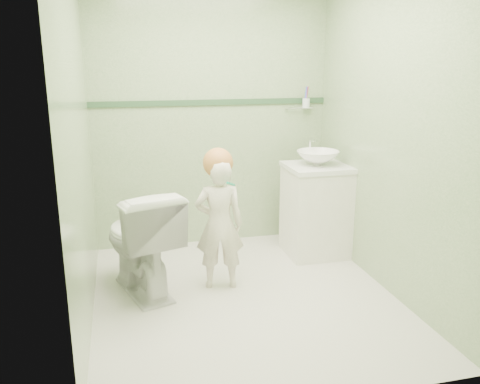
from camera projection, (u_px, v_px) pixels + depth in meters
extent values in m
plane|color=beige|center=(245.00, 297.00, 3.72)|extent=(2.50, 2.50, 0.00)
cube|color=#89AA79|center=(212.00, 119.00, 4.58)|extent=(2.20, 0.04, 2.40)
cube|color=#89AA79|center=(314.00, 180.00, 2.23)|extent=(2.20, 0.04, 2.40)
cube|color=#89AA79|center=(79.00, 145.00, 3.15)|extent=(0.04, 2.50, 2.40)
cube|color=#89AA79|center=(389.00, 133.00, 3.66)|extent=(0.04, 2.50, 2.40)
cube|color=#2D4F31|center=(212.00, 102.00, 4.53)|extent=(2.20, 0.02, 0.05)
cube|color=white|center=(316.00, 211.00, 4.46)|extent=(0.52, 0.50, 0.80)
cube|color=white|center=(317.00, 167.00, 4.36)|extent=(0.54, 0.52, 0.04)
imported|color=white|center=(318.00, 158.00, 4.34)|extent=(0.37, 0.37, 0.13)
cylinder|color=silver|center=(310.00, 148.00, 4.51)|extent=(0.03, 0.03, 0.18)
cylinder|color=silver|center=(312.00, 140.00, 4.44)|extent=(0.02, 0.12, 0.02)
cylinder|color=silver|center=(299.00, 108.00, 4.71)|extent=(0.26, 0.02, 0.02)
cylinder|color=silver|center=(306.00, 103.00, 4.69)|extent=(0.07, 0.07, 0.09)
cylinder|color=purple|center=(306.00, 96.00, 4.66)|extent=(0.01, 0.01, 0.17)
cylinder|color=#4363E0|center=(305.00, 96.00, 4.66)|extent=(0.01, 0.01, 0.17)
cylinder|color=#BF4339|center=(306.00, 96.00, 4.67)|extent=(0.01, 0.01, 0.17)
cylinder|color=#BF4339|center=(307.00, 95.00, 4.68)|extent=(0.01, 0.01, 0.17)
imported|color=white|center=(140.00, 241.00, 3.71)|extent=(0.68, 0.91, 0.82)
imported|color=white|center=(219.00, 224.00, 3.77)|extent=(0.40, 0.30, 1.02)
sphere|color=#BD763A|center=(218.00, 163.00, 3.67)|extent=(0.23, 0.23, 0.23)
cylinder|color=#119A71|center=(231.00, 184.00, 3.56)|extent=(0.09, 0.12, 0.06)
cube|color=white|center=(222.00, 177.00, 3.59)|extent=(0.03, 0.03, 0.02)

